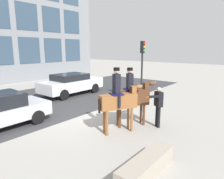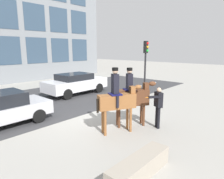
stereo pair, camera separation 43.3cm
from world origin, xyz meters
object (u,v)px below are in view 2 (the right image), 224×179
object	(u,v)px
mounted_horse_companion	(132,96)
traffic_light	(146,62)
street_car_near_lane	(1,109)
street_car_far_lane	(76,83)
planter_ledge	(140,167)
pedestrian_bystander	(158,104)
mounted_horse_lead	(117,100)

from	to	relation	value
mounted_horse_companion	traffic_light	world-z (taller)	traffic_light
street_car_near_lane	traffic_light	world-z (taller)	traffic_light
street_car_near_lane	street_car_far_lane	distance (m)	6.61
planter_ledge	mounted_horse_companion	bearing A→B (deg)	40.07
planter_ledge	traffic_light	bearing A→B (deg)	31.90
pedestrian_bystander	planter_ledge	distance (m)	3.61
mounted_horse_lead	pedestrian_bystander	distance (m)	1.80
street_car_near_lane	planter_ledge	bearing A→B (deg)	-80.98
street_car_far_lane	pedestrian_bystander	bearing A→B (deg)	-102.77
street_car_near_lane	pedestrian_bystander	bearing A→B (deg)	-50.63
mounted_horse_lead	mounted_horse_companion	size ratio (longest dim) A/B	1.03
street_car_near_lane	street_car_far_lane	size ratio (longest dim) A/B	0.83
street_car_far_lane	planter_ledge	bearing A→B (deg)	-118.89
pedestrian_bystander	street_car_near_lane	bearing A→B (deg)	-16.85
traffic_light	planter_ledge	bearing A→B (deg)	-148.10
mounted_horse_companion	traffic_light	size ratio (longest dim) A/B	0.67
pedestrian_bystander	planter_ledge	xyz separation A→B (m)	(-3.27, -1.31, -0.78)
street_car_far_lane	traffic_light	world-z (taller)	traffic_light
mounted_horse_lead	street_car_near_lane	bearing A→B (deg)	151.66
street_car_far_lane	planter_ledge	xyz separation A→B (m)	(-5.04, -9.14, -0.57)
mounted_horse_lead	traffic_light	size ratio (longest dim) A/B	0.69
mounted_horse_companion	street_car_near_lane	size ratio (longest dim) A/B	0.65
mounted_horse_companion	street_car_far_lane	world-z (taller)	mounted_horse_companion
mounted_horse_companion	pedestrian_bystander	xyz separation A→B (m)	(0.52, -1.00, -0.29)
mounted_horse_lead	mounted_horse_companion	xyz separation A→B (m)	(0.95, 0.01, -0.03)
mounted_horse_lead	street_car_far_lane	world-z (taller)	mounted_horse_lead
mounted_horse_companion	planter_ledge	world-z (taller)	mounted_horse_companion
mounted_horse_companion	street_car_near_lane	xyz separation A→B (m)	(-3.79, 4.25, -0.57)
mounted_horse_companion	street_car_near_lane	world-z (taller)	mounted_horse_companion
mounted_horse_lead	planter_ledge	size ratio (longest dim) A/B	1.20
street_car_near_lane	planter_ledge	distance (m)	6.67
street_car_far_lane	street_car_near_lane	bearing A→B (deg)	-157.07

